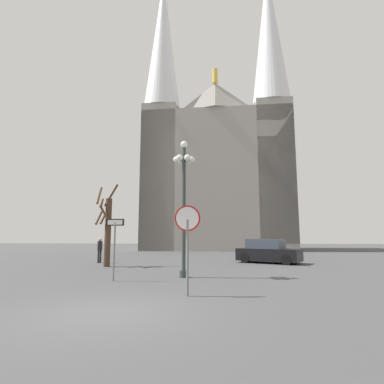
{
  "coord_description": "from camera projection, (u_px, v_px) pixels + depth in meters",
  "views": [
    {
      "loc": [
        2.51,
        -7.41,
        1.81
      ],
      "look_at": [
        1.01,
        16.57,
        5.2
      ],
      "focal_mm": 28.72,
      "sensor_mm": 36.0,
      "label": 1
    }
  ],
  "objects": [
    {
      "name": "ground_plane",
      "position": [
        106.0,
        313.0,
        7.23
      ],
      "size": [
        120.0,
        120.0,
        0.0
      ],
      "primitive_type": "plane",
      "color": "#424244"
    },
    {
      "name": "cathedral",
      "position": [
        217.0,
        158.0,
        40.39
      ],
      "size": [
        18.79,
        12.08,
        38.02
      ],
      "color": "gray",
      "rests_on": "ground"
    },
    {
      "name": "stop_sign",
      "position": [
        187.0,
        231.0,
        9.45
      ],
      "size": [
        0.79,
        0.2,
        2.73
      ],
      "color": "slate",
      "rests_on": "ground"
    },
    {
      "name": "one_way_arrow_sign",
      "position": [
        115.0,
        240.0,
        12.41
      ],
      "size": [
        0.74,
        0.07,
        2.47
      ],
      "color": "slate",
      "rests_on": "ground"
    },
    {
      "name": "street_lamp",
      "position": [
        184.0,
        190.0,
        13.77
      ],
      "size": [
        0.99,
        0.9,
        6.09
      ],
      "color": "#2D3833",
      "rests_on": "ground"
    },
    {
      "name": "bare_tree",
      "position": [
        107.0,
        227.0,
        18.09
      ],
      "size": [
        1.17,
        1.27,
        4.93
      ],
      "color": "#473323",
      "rests_on": "ground"
    },
    {
      "name": "parked_car_near_black",
      "position": [
        268.0,
        252.0,
        20.22
      ],
      "size": [
        4.34,
        3.46,
        1.56
      ],
      "color": "black",
      "rests_on": "ground"
    },
    {
      "name": "pedestrian_walking",
      "position": [
        100.0,
        248.0,
        20.37
      ],
      "size": [
        0.32,
        0.32,
        1.64
      ],
      "color": "black",
      "rests_on": "ground"
    }
  ]
}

